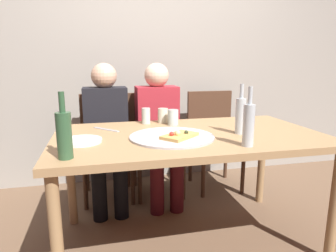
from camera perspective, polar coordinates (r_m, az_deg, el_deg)
The scene contains 18 objects.
ground_plane at distance 2.17m, azimuth 3.73°, elevation -20.73°, with size 8.00×8.00×0.00m, color brown.
back_wall at distance 3.03m, azimuth -2.92°, elevation 14.45°, with size 6.00×0.10×2.60m, color gray.
dining_table at distance 1.90m, azimuth 4.01°, elevation -3.55°, with size 1.65×0.93×0.74m.
pizza_tray at distance 1.77m, azimuth 0.74°, elevation -2.06°, with size 0.50×0.50×0.01m, color #ADADB2.
pizza_slice_last at distance 1.73m, azimuth 2.16°, elevation -1.82°, with size 0.25×0.24×0.05m.
wine_bottle at distance 1.63m, azimuth 15.11°, elevation 0.39°, with size 0.06×0.06×0.32m.
beer_bottle at distance 1.45m, azimuth -19.18°, elevation -1.41°, with size 0.07×0.07×0.31m.
water_bottle at distance 1.90m, azimuth 13.64°, elevation 2.07°, with size 0.06×0.06×0.31m.
tumbler_near at distance 2.11m, azimuth 0.97°, elevation 1.65°, with size 0.08×0.08×0.11m, color #B7C6BC.
tumbler_far at distance 2.16m, azimuth -4.22°, elevation 1.94°, with size 0.06×0.06×0.11m, color #B7C6BC.
wine_glass at distance 2.19m, azimuth -0.97°, elevation 2.01°, with size 0.07×0.07×0.11m, color beige.
plate_stack at distance 1.74m, azimuth -16.13°, elevation -2.73°, with size 0.22×0.22×0.02m, color white.
table_knife at distance 2.01m, azimuth -11.69°, elevation -0.66°, with size 0.22×0.02×0.01m, color #B7B7BC.
chair_left at distance 2.69m, azimuth -11.62°, elevation -2.41°, with size 0.44×0.44×0.90m.
chair_middle at distance 2.74m, azimuth -2.35°, elevation -1.92°, with size 0.44×0.44×0.90m.
chair_right at distance 2.89m, azimuth 8.62°, elevation -1.29°, with size 0.44×0.44×0.90m.
guest_in_sweater at distance 2.51m, azimuth -11.63°, elevation -0.44°, with size 0.36×0.56×1.17m.
guest_in_beanie at distance 2.56m, azimuth -1.73°, elevation 0.04°, with size 0.36×0.56×1.17m.
Camera 1 is at (-0.54, -1.74, 1.18)m, focal length 31.99 mm.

